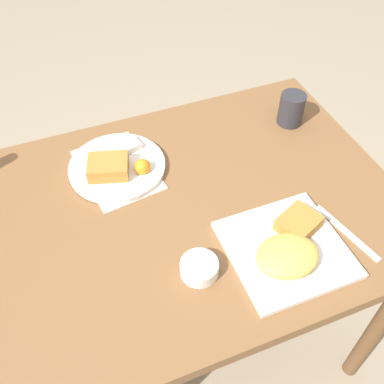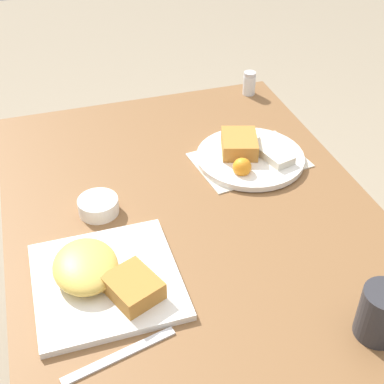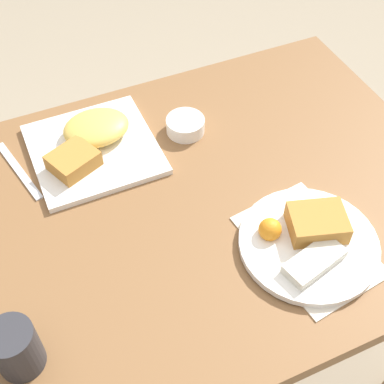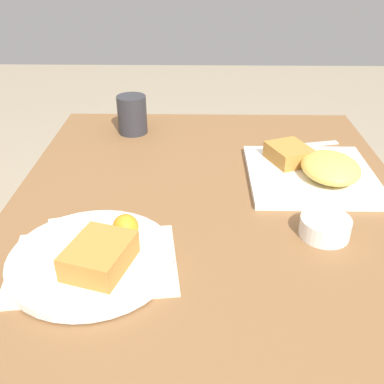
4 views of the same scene
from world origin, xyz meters
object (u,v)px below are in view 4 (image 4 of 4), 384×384
(plate_oval_far, at_px, (93,255))
(coffee_mug, at_px, (132,115))
(butter_knife, at_px, (300,146))
(plate_square_near, at_px, (315,169))
(sauce_ramekin, at_px, (325,226))

(plate_oval_far, distance_m, coffee_mug, 0.54)
(butter_knife, distance_m, coffee_mug, 0.43)
(plate_square_near, height_order, plate_oval_far, plate_square_near)
(plate_square_near, bearing_deg, plate_oval_far, 125.60)
(sauce_ramekin, bearing_deg, plate_oval_far, 102.54)
(plate_square_near, relative_size, sauce_ramekin, 3.06)
(coffee_mug, bearing_deg, plate_oval_far, -179.05)
(plate_oval_far, bearing_deg, sauce_ramekin, -77.46)
(plate_oval_far, xyz_separation_m, sauce_ramekin, (0.09, -0.38, -0.00))
(plate_square_near, bearing_deg, sauce_ramekin, 172.30)
(butter_knife, bearing_deg, sauce_ramekin, 72.43)
(plate_square_near, distance_m, butter_knife, 0.17)
(plate_square_near, height_order, coffee_mug, coffee_mug)
(butter_knife, relative_size, coffee_mug, 2.01)
(sauce_ramekin, relative_size, coffee_mug, 0.89)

